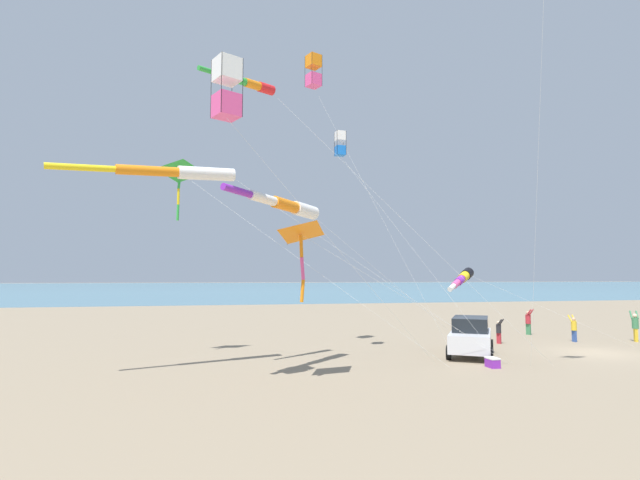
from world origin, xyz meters
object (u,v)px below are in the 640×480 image
at_px(cooler_box, 493,362).
at_px(kite_windsock_small_distant, 463,278).
at_px(person_adult_flyer, 635,325).
at_px(person_child_green_jacket, 499,330).
at_px(kite_delta_long_streamer_right, 300,233).
at_px(kite_windsock_rainbow_low_near, 249,84).
at_px(person_bystander_far, 528,321).
at_px(kite_box_orange_high_right, 340,144).
at_px(kite_windsock_teal_far_right, 287,205).
at_px(kite_windsock_magenta_far_left, 176,172).
at_px(kite_delta_blue_topmost, 180,173).
at_px(kite_box_red_high_left, 314,71).
at_px(parked_car, 471,336).
at_px(person_child_grey_jacket, 574,327).
at_px(kite_box_yellow_midlevel, 227,88).

height_order(cooler_box, kite_windsock_small_distant, kite_windsock_small_distant).
xyz_separation_m(person_adult_flyer, person_child_green_jacket, (-0.92, -8.46, -0.21)).
xyz_separation_m(kite_delta_long_streamer_right, kite_windsock_small_distant, (-5.38, 9.59, -1.71)).
xyz_separation_m(kite_windsock_rainbow_low_near, kite_delta_long_streamer_right, (2.22, 1.88, -6.59)).
distance_m(person_bystander_far, kite_box_orange_high_right, 18.05).
bearing_deg(kite_windsock_teal_far_right, cooler_box, 84.00).
height_order(person_bystander_far, kite_windsock_rainbow_low_near, kite_windsock_rainbow_low_near).
height_order(kite_windsock_magenta_far_left, kite_windsock_small_distant, kite_windsock_magenta_far_left).
distance_m(kite_delta_blue_topmost, kite_box_red_high_left, 9.11).
bearing_deg(person_bystander_far, parked_car, -49.92).
bearing_deg(person_bystander_far, kite_delta_long_streamer_right, -58.02).
xyz_separation_m(person_bystander_far, kite_delta_blue_topmost, (4.28, -22.23, 8.09)).
height_order(parked_car, person_child_green_jacket, parked_car).
xyz_separation_m(kite_windsock_magenta_far_left, kite_box_red_high_left, (-4.43, 6.65, 6.87)).
xyz_separation_m(kite_delta_long_streamer_right, kite_box_orange_high_right, (-5.51, 2.99, 5.17)).
height_order(person_child_green_jacket, kite_delta_blue_topmost, kite_delta_blue_topmost).
bearing_deg(kite_box_red_high_left, person_child_grey_jacket, 90.85).
bearing_deg(kite_delta_long_streamer_right, person_adult_flyer, 106.83).
xyz_separation_m(person_adult_flyer, person_child_grey_jacket, (-0.71, -3.63, -0.13)).
bearing_deg(person_bystander_far, person_adult_flyer, 43.60).
bearing_deg(kite_box_red_high_left, kite_windsock_rainbow_low_near, -38.47).
relative_size(parked_car, person_child_green_jacket, 3.24).
bearing_deg(person_child_green_jacket, kite_windsock_magenta_far_left, -74.57).
height_order(person_adult_flyer, kite_box_orange_high_right, kite_box_orange_high_right).
bearing_deg(kite_box_red_high_left, kite_windsock_teal_far_right, -22.80).
bearing_deg(kite_delta_blue_topmost, person_bystander_far, 100.91).
xyz_separation_m(kite_delta_blue_topmost, kite_windsock_small_distant, (1.11, 14.56, -5.24)).
distance_m(kite_windsock_magenta_far_left, kite_windsock_teal_far_right, 4.76).
height_order(kite_box_orange_high_right, kite_windsock_teal_far_right, kite_box_orange_high_right).
relative_size(parked_car, kite_windsock_magenta_far_left, 0.24).
distance_m(kite_windsock_rainbow_low_near, kite_delta_long_streamer_right, 7.21).
xyz_separation_m(kite_delta_long_streamer_right, kite_windsock_magenta_far_left, (-2.50, -4.79, 2.68)).
xyz_separation_m(parked_car, kite_delta_blue_topmost, (-2.50, -14.16, 8.07)).
xyz_separation_m(parked_car, cooler_box, (3.01, -0.70, -0.74)).
bearing_deg(kite_delta_blue_topmost, kite_box_orange_high_right, 82.98).
relative_size(kite_box_orange_high_right, kite_windsock_teal_far_right, 0.85).
xyz_separation_m(parked_car, kite_delta_long_streamer_right, (3.99, -9.19, 4.54)).
bearing_deg(parked_car, kite_delta_long_streamer_right, -66.54).
xyz_separation_m(person_bystander_far, kite_windsock_teal_far_right, (8.87, -17.51, 5.91)).
bearing_deg(cooler_box, kite_windsock_rainbow_low_near, -96.83).
distance_m(parked_car, person_bystander_far, 10.54).
bearing_deg(person_child_grey_jacket, kite_box_red_high_left, -89.15).
relative_size(person_bystander_far, kite_windsock_magenta_far_left, 0.09).
height_order(cooler_box, person_child_green_jacket, person_child_green_jacket).
bearing_deg(cooler_box, kite_box_red_high_left, -131.93).
xyz_separation_m(person_child_grey_jacket, kite_windsock_magenta_far_left, (4.67, -22.52, 7.31)).
relative_size(person_child_grey_jacket, kite_box_red_high_left, 0.10).
bearing_deg(person_child_green_jacket, cooler_box, -34.52).
bearing_deg(person_child_grey_jacket, kite_box_yellow_midlevel, -67.86).
xyz_separation_m(person_child_green_jacket, kite_windsock_small_distant, (2.00, -3.31, 3.01)).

